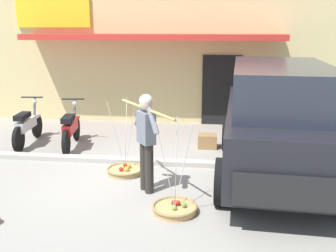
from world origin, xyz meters
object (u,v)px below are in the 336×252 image
object	(u,v)px
fruit_basket_left_side	(175,208)
wooden_crate	(207,141)
fruit_vendor	(146,136)
motorcycle_second_in_row	(71,129)
fruit_basket_right_side	(125,170)
parked_truck	(279,117)
motorcycle_nearest_shop	(27,126)

from	to	relation	value
fruit_basket_left_side	wooden_crate	bearing A→B (deg)	83.26
fruit_vendor	fruit_basket_left_side	xyz separation A→B (m)	(0.57, -0.75, -0.91)
motorcycle_second_in_row	wooden_crate	size ratio (longest dim) A/B	4.11
fruit_basket_right_side	parked_truck	xyz separation A→B (m)	(2.89, 0.34, 1.06)
fruit_basket_right_side	wooden_crate	bearing A→B (deg)	50.84
motorcycle_nearest_shop	parked_truck	distance (m)	5.85
parked_truck	wooden_crate	world-z (taller)	parked_truck
fruit_vendor	parked_truck	world-z (taller)	parked_truck
fruit_basket_left_side	parked_truck	size ratio (longest dim) A/B	0.30
fruit_basket_left_side	parked_truck	bearing A→B (deg)	46.37
fruit_basket_left_side	fruit_basket_right_side	world-z (taller)	same
motorcycle_nearest_shop	motorcycle_second_in_row	world-z (taller)	same
motorcycle_nearest_shop	fruit_basket_right_side	bearing A→B (deg)	-30.34
motorcycle_second_in_row	wooden_crate	world-z (taller)	motorcycle_second_in_row
fruit_basket_left_side	motorcycle_nearest_shop	xyz separation A→B (m)	(-3.92, 3.12, 0.38)
fruit_basket_right_side	parked_truck	size ratio (longest dim) A/B	0.30
fruit_basket_right_side	motorcycle_nearest_shop	world-z (taller)	fruit_basket_right_side
motorcycle_nearest_shop	wooden_crate	bearing A→B (deg)	3.40
fruit_vendor	fruit_basket_left_side	world-z (taller)	fruit_vendor
motorcycle_nearest_shop	wooden_crate	xyz separation A→B (m)	(4.32, 0.26, -0.29)
parked_truck	fruit_basket_right_side	bearing A→B (deg)	-173.19
fruit_vendor	wooden_crate	bearing A→B (deg)	69.79
fruit_basket_right_side	motorcycle_nearest_shop	bearing A→B (deg)	149.66
motorcycle_nearest_shop	parked_truck	bearing A→B (deg)	-12.76
fruit_basket_right_side	wooden_crate	world-z (taller)	fruit_basket_right_side
wooden_crate	motorcycle_nearest_shop	bearing A→B (deg)	-176.60
parked_truck	fruit_basket_left_side	bearing A→B (deg)	-133.63
fruit_basket_left_side	motorcycle_second_in_row	size ratio (longest dim) A/B	0.80
parked_truck	wooden_crate	distance (m)	2.27
fruit_basket_right_side	fruit_vendor	bearing A→B (deg)	-52.72
fruit_vendor	fruit_basket_right_side	bearing A→B (deg)	127.28
motorcycle_nearest_shop	wooden_crate	world-z (taller)	motorcycle_nearest_shop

